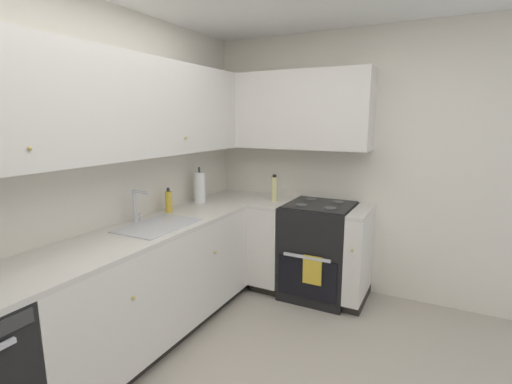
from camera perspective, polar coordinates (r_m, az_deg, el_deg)
The scene contains 14 objects.
wall_back at distance 2.76m, azimuth -28.16°, elevation 0.74°, with size 4.20×0.05×2.51m, color silver.
wall_right at distance 3.71m, azimuth 16.20°, elevation 3.92°, with size 0.05×3.17×2.51m, color silver.
lower_cabinets_back at distance 3.03m, azimuth -16.18°, elevation -13.85°, with size 2.04×0.62×0.86m.
countertop_back at distance 2.87m, azimuth -16.65°, elevation -5.79°, with size 3.24×0.60×0.04m, color beige.
lower_cabinets_right at distance 3.72m, azimuth 6.89°, elevation -8.74°, with size 0.62×1.08×0.86m.
countertop_right at distance 3.59m, azimuth 7.04°, elevation -2.06°, with size 0.60×1.08×0.03m.
oven_range at distance 3.67m, azimuth 9.61°, elevation -8.72°, with size 0.68×0.62×1.05m.
upper_cabinets_back at distance 2.75m, azimuth -22.22°, elevation 12.08°, with size 2.92×0.34×0.73m.
upper_cabinets_right at distance 3.71m, azimuth 4.80°, elevation 12.37°, with size 0.32×1.62×0.73m.
sink at distance 2.93m, azimuth -14.80°, elevation -5.81°, with size 0.59×0.40×0.10m.
faucet at distance 3.03m, azimuth -17.89°, elevation -1.68°, with size 0.07×0.16×0.26m.
soap_bottle at distance 3.31m, azimuth -13.28°, elevation -1.41°, with size 0.06×0.06×0.21m.
paper_towel_roll at distance 3.62m, azimuth -8.66°, elevation 0.69°, with size 0.11×0.11×0.36m.
oil_bottle at distance 3.67m, azimuth 2.85°, elevation 0.53°, with size 0.07×0.07×0.26m.
Camera 1 is at (-1.54, -0.70, 1.69)m, focal length 26.01 mm.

